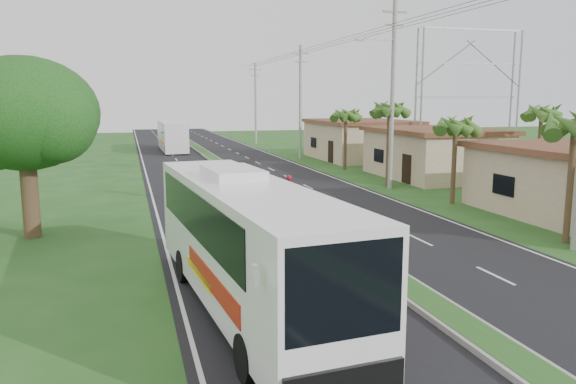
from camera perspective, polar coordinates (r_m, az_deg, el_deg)
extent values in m
plane|color=#224D1C|center=(18.12, 11.19, -9.32)|extent=(180.00, 180.00, 0.00)
cube|color=black|center=(36.57, -3.17, 0.29)|extent=(14.00, 160.00, 0.02)
cube|color=gray|center=(36.56, -3.17, 0.42)|extent=(1.20, 160.00, 0.17)
cube|color=#224D1C|center=(36.54, -3.17, 0.56)|extent=(0.95, 160.00, 0.02)
cube|color=silver|center=(35.72, -13.71, -0.19)|extent=(0.12, 160.00, 0.01)
cube|color=silver|center=(38.59, 6.58, 0.71)|extent=(0.12, 160.00, 0.01)
cube|color=tan|center=(43.41, 14.56, 3.65)|extent=(7.00, 10.00, 3.35)
cube|color=#512E1C|center=(43.28, 14.66, 6.07)|extent=(7.60, 10.60, 0.32)
cube|color=tan|center=(55.88, 7.28, 5.15)|extent=(8.00, 11.00, 3.50)
cube|color=#512E1C|center=(55.78, 7.32, 7.11)|extent=(8.60, 11.60, 0.32)
cylinder|color=#473321|center=(25.11, 26.75, 0.91)|extent=(0.26, 0.26, 5.00)
cylinder|color=#473321|center=(32.47, 16.50, 2.86)|extent=(0.26, 0.26, 4.60)
cylinder|color=#473321|center=(38.23, 10.15, 4.62)|extent=(0.26, 0.26, 5.40)
cylinder|color=#473321|center=(46.67, 5.83, 5.17)|extent=(0.26, 0.26, 4.80)
cylinder|color=#473321|center=(39.65, 24.15, 3.97)|extent=(0.26, 0.26, 5.20)
cylinder|color=#473321|center=(25.82, -24.76, 0.14)|extent=(0.70, 0.70, 4.00)
ellipsoid|color=#103C13|center=(25.56, -25.25, 7.24)|extent=(6.00, 6.00, 4.68)
sphere|color=#103C13|center=(24.41, -22.77, 6.64)|extent=(3.40, 3.40, 3.40)
cylinder|color=gray|center=(37.08, 10.56, 9.57)|extent=(0.28, 0.28, 12.00)
cube|color=gray|center=(37.48, 10.81, 17.54)|extent=(1.60, 0.12, 0.12)
cube|color=gray|center=(37.37, 10.77, 16.33)|extent=(1.20, 0.10, 0.10)
cube|color=gray|center=(36.76, 8.99, 15.08)|extent=(2.40, 0.10, 0.10)
cylinder|color=gray|center=(55.72, 1.26, 9.07)|extent=(0.28, 0.28, 11.00)
cube|color=gray|center=(55.89, 1.28, 13.89)|extent=(1.60, 0.12, 0.12)
cube|color=gray|center=(55.84, 1.28, 13.08)|extent=(1.20, 0.10, 0.10)
cylinder|color=gray|center=(75.06, -3.31, 8.93)|extent=(0.28, 0.28, 10.50)
cube|color=gray|center=(75.16, -3.34, 12.32)|extent=(1.60, 0.12, 0.12)
cube|color=gray|center=(75.12, -3.34, 11.71)|extent=(1.20, 0.10, 0.10)
cylinder|color=gray|center=(51.22, 13.41, 9.36)|extent=(0.18, 0.18, 12.00)
cylinder|color=gray|center=(56.77, 22.36, 8.89)|extent=(0.18, 0.18, 12.00)
cylinder|color=gray|center=(52.10, 12.86, 9.38)|extent=(0.18, 0.18, 12.00)
cylinder|color=gray|center=(57.56, 21.74, 8.93)|extent=(0.18, 0.18, 12.00)
cube|color=gray|center=(54.25, 17.82, 9.16)|extent=(10.00, 0.14, 0.14)
cube|color=gray|center=(54.35, 17.98, 12.32)|extent=(10.00, 0.14, 0.14)
cube|color=gray|center=(54.61, 18.14, 15.45)|extent=(10.00, 0.14, 0.14)
cube|color=white|center=(15.21, -4.36, -4.92)|extent=(3.53, 12.04, 3.11)
cube|color=black|center=(15.62, -5.02, -1.97)|extent=(3.37, 9.68, 1.25)
cube|color=black|center=(9.82, 5.71, -9.96)|extent=(2.23, 0.34, 1.74)
cube|color=#AF1B0E|center=(14.29, -2.94, -8.44)|extent=(2.98, 5.35, 0.54)
cube|color=yellow|center=(15.72, -4.64, -7.75)|extent=(2.78, 3.18, 0.25)
cube|color=white|center=(16.02, -5.66, 1.96)|extent=(1.59, 2.49, 0.28)
cylinder|color=black|center=(12.02, -4.19, -16.46)|extent=(0.41, 1.05, 1.03)
cylinder|color=black|center=(12.78, 5.78, -14.85)|extent=(0.41, 1.05, 1.03)
cylinder|color=black|center=(18.33, -10.57, -7.40)|extent=(0.41, 1.05, 1.03)
cylinder|color=black|center=(18.84, -3.83, -6.80)|extent=(0.41, 1.05, 1.03)
cube|color=white|center=(65.47, -11.69, 5.63)|extent=(2.62, 11.47, 3.18)
cube|color=black|center=(65.91, -11.75, 6.48)|extent=(2.64, 8.48, 1.08)
cube|color=orange|center=(64.52, -11.59, 5.04)|extent=(2.60, 5.50, 0.35)
cylinder|color=black|center=(60.78, -12.28, 4.14)|extent=(0.31, 0.96, 0.95)
cylinder|color=black|center=(60.98, -10.23, 4.22)|extent=(0.31, 0.96, 0.95)
cylinder|color=black|center=(69.68, -12.86, 4.75)|extent=(0.31, 0.96, 0.95)
cylinder|color=black|center=(69.86, -11.06, 4.83)|extent=(0.31, 0.96, 0.95)
imported|color=black|center=(27.58, 0.06, -1.58)|extent=(1.77, 0.60, 1.05)
imported|color=maroon|center=(27.44, 0.06, 0.10)|extent=(0.60, 0.41, 1.58)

